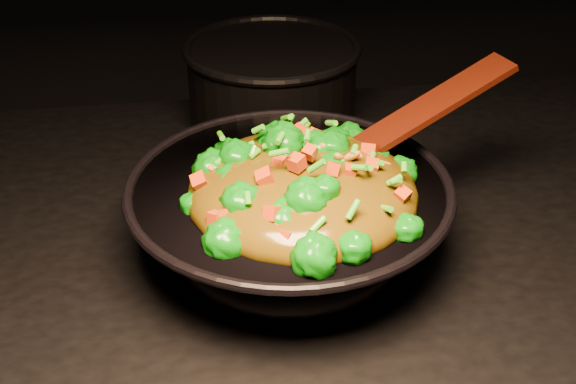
{
  "coord_description": "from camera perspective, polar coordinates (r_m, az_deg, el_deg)",
  "views": [
    {
      "loc": [
        -0.21,
        -0.68,
        1.43
      ],
      "look_at": [
        -0.11,
        0.0,
        0.99
      ],
      "focal_mm": 45.0,
      "sensor_mm": 36.0,
      "label": 1
    }
  ],
  "objects": [
    {
      "name": "stir_fry",
      "position": [
        0.77,
        1.17,
        2.49
      ],
      "size": [
        0.31,
        0.31,
        0.09
      ],
      "primitive_type": null,
      "rotation": [
        0.0,
        0.0,
        -0.28
      ],
      "color": "#0C7B08",
      "rests_on": "wok"
    },
    {
      "name": "wok",
      "position": [
        0.83,
        0.1,
        -2.4
      ],
      "size": [
        0.41,
        0.41,
        0.1
      ],
      "primitive_type": null,
      "rotation": [
        0.0,
        0.0,
        0.17
      ],
      "color": "black",
      "rests_on": "stovetop"
    },
    {
      "name": "spatula",
      "position": [
        0.84,
        9.02,
        5.32
      ],
      "size": [
        0.28,
        0.11,
        0.12
      ],
      "primitive_type": "cube",
      "rotation": [
        0.0,
        -0.38,
        0.26
      ],
      "color": "#351708",
      "rests_on": "wok"
    },
    {
      "name": "back_pot",
      "position": [
        1.1,
        -1.23,
        8.19
      ],
      "size": [
        0.28,
        0.28,
        0.14
      ],
      "primitive_type": "cylinder",
      "rotation": [
        0.0,
        0.0,
        -0.12
      ],
      "color": "black",
      "rests_on": "stovetop"
    }
  ]
}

